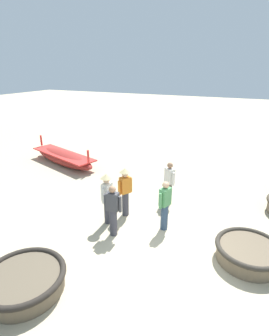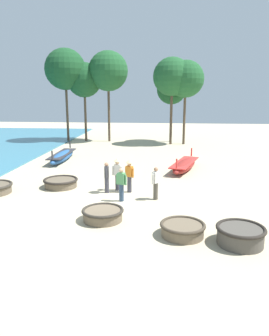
% 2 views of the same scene
% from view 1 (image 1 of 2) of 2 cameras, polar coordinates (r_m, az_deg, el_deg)
% --- Properties ---
extents(ground_plane, '(80.00, 80.00, 0.00)m').
position_cam_1_polar(ground_plane, '(7.11, 6.09, -19.56)').
color(ground_plane, '#BCAD8C').
extents(coracle_far_right, '(1.83, 1.83, 0.47)m').
position_cam_1_polar(coracle_far_right, '(6.68, -22.91, -21.65)').
color(coracle_far_right, brown).
rests_on(coracle_far_right, ground).
extents(coracle_weathered, '(1.67, 1.67, 0.48)m').
position_cam_1_polar(coracle_weathered, '(7.51, 23.60, -16.43)').
color(coracle_weathered, brown).
rests_on(coracle_weathered, ground).
extents(long_boat_ochre_hull, '(2.24, 4.52, 1.14)m').
position_cam_1_polar(long_boat_ochre_hull, '(13.74, -15.21, 2.22)').
color(long_boat_ochre_hull, maroon).
rests_on(long_boat_ochre_hull, ground).
extents(fisherman_with_hat, '(0.27, 0.53, 1.57)m').
position_cam_1_polar(fisherman_with_hat, '(7.56, -4.71, -8.99)').
color(fisherman_with_hat, '#383842').
rests_on(fisherman_with_hat, ground).
extents(fisherman_crouching, '(0.53, 0.36, 1.67)m').
position_cam_1_polar(fisherman_crouching, '(8.07, -6.00, -5.97)').
color(fisherman_crouching, '#383842').
rests_on(fisherman_crouching, ground).
extents(fisherman_standing_right, '(0.51, 0.31, 1.57)m').
position_cam_1_polar(fisherman_standing_right, '(7.84, 6.63, -7.89)').
color(fisherman_standing_right, '#2D425B').
rests_on(fisherman_standing_right, ground).
extents(fisherman_standing_left, '(0.47, 0.36, 1.67)m').
position_cam_1_polar(fisherman_standing_left, '(8.45, -2.04, -4.54)').
color(fisherman_standing_left, '#383842').
rests_on(fisherman_standing_left, ground).
extents(fisherman_by_coracle, '(0.38, 0.44, 1.57)m').
position_cam_1_polar(fisherman_by_coracle, '(9.29, 7.56, -3.08)').
color(fisherman_by_coracle, '#4C473D').
rests_on(fisherman_by_coracle, ground).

